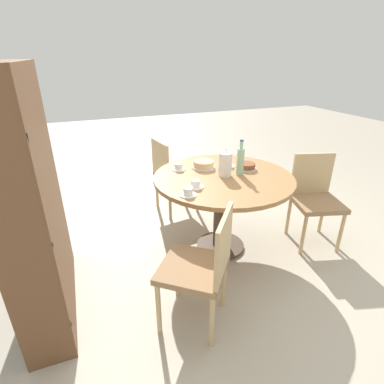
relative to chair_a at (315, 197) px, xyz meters
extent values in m
plane|color=#B2A893|center=(0.20, 0.90, -0.48)|extent=(14.00, 14.00, 0.00)
cylinder|color=#473828|center=(0.20, 0.90, -0.46)|extent=(0.46, 0.46, 0.03)
cylinder|color=#473828|center=(0.20, 0.90, -0.10)|extent=(0.15, 0.15, 0.68)
cylinder|color=#9E7042|center=(0.20, 0.90, 0.26)|extent=(1.24, 1.24, 0.04)
cylinder|color=tan|center=(-0.18, 0.24, -0.27)|extent=(0.03, 0.03, 0.42)
cylinder|color=tan|center=(-0.28, -0.11, -0.27)|extent=(0.03, 0.03, 0.42)
cylinder|color=tan|center=(0.17, 0.14, -0.27)|extent=(0.03, 0.03, 0.42)
cylinder|color=tan|center=(0.07, -0.21, -0.27)|extent=(0.03, 0.03, 0.42)
cube|color=#93704C|center=(-0.06, 0.02, -0.04)|extent=(0.52, 0.52, 0.04)
cube|color=tan|center=(0.13, -0.04, 0.19)|extent=(0.14, 0.39, 0.41)
cylinder|color=tan|center=(0.95, 0.84, -0.27)|extent=(0.03, 0.03, 0.42)
cylinder|color=tan|center=(1.31, 0.89, -0.27)|extent=(0.03, 0.03, 0.42)
cylinder|color=tan|center=(0.90, 1.19, -0.27)|extent=(0.03, 0.03, 0.42)
cylinder|color=tan|center=(1.25, 1.25, -0.27)|extent=(0.03, 0.03, 0.42)
cube|color=#93704C|center=(1.10, 1.04, -0.04)|extent=(0.48, 0.48, 0.04)
cube|color=tan|center=(1.07, 1.24, 0.19)|extent=(0.40, 0.09, 0.41)
cylinder|color=tan|center=(-0.27, 1.50, -0.27)|extent=(0.03, 0.03, 0.42)
cylinder|color=tan|center=(-0.55, 1.72, -0.27)|extent=(0.03, 0.03, 0.42)
cylinder|color=tan|center=(-0.49, 1.22, -0.27)|extent=(0.03, 0.03, 0.42)
cylinder|color=tan|center=(-0.77, 1.44, -0.27)|extent=(0.03, 0.03, 0.42)
cube|color=#93704C|center=(-0.52, 1.47, -0.04)|extent=(0.59, 0.59, 0.04)
cube|color=tan|center=(-0.64, 1.31, 0.19)|extent=(0.33, 0.27, 0.41)
cube|color=brown|center=(0.51, 2.39, 0.37)|extent=(0.04, 0.28, 1.69)
cube|color=brown|center=(-0.54, 2.39, 0.37)|extent=(0.04, 0.28, 1.69)
cube|color=brown|center=(-0.01, 2.26, 0.37)|extent=(1.08, 0.02, 1.69)
cube|color=brown|center=(-0.01, 2.39, -0.46)|extent=(1.01, 0.27, 0.04)
cube|color=brown|center=(-0.01, 2.39, -0.14)|extent=(1.01, 0.27, 0.04)
cube|color=brown|center=(-0.01, 2.39, 0.20)|extent=(1.01, 0.27, 0.04)
cube|color=brown|center=(-0.01, 2.39, 0.54)|extent=(1.01, 0.27, 0.04)
cube|color=brown|center=(-0.01, 2.39, 0.88)|extent=(1.01, 0.27, 0.04)
cube|color=#234793|center=(0.29, 2.38, -0.33)|extent=(0.41, 0.21, 0.21)
cube|color=teal|center=(-0.32, 2.38, -0.33)|extent=(0.41, 0.21, 0.23)
cube|color=#703384|center=(0.29, 2.38, -0.02)|extent=(0.40, 0.21, 0.20)
cube|color=#B72D28|center=(-0.32, 2.38, -0.02)|extent=(0.40, 0.21, 0.21)
cube|color=gold|center=(0.28, 2.38, 0.33)|extent=(0.42, 0.21, 0.22)
cube|color=teal|center=(-0.31, 2.38, 0.34)|extent=(0.42, 0.21, 0.25)
cube|color=orange|center=(0.28, 2.38, 0.70)|extent=(0.42, 0.21, 0.28)
cube|color=#703384|center=(-0.31, 2.38, 0.69)|extent=(0.42, 0.21, 0.27)
cube|color=gold|center=(0.28, 2.38, 1.02)|extent=(0.41, 0.21, 0.24)
cylinder|color=white|center=(0.20, 0.89, 0.38)|extent=(0.11, 0.11, 0.21)
cone|color=white|center=(0.20, 0.89, 0.49)|extent=(0.10, 0.10, 0.02)
sphere|color=white|center=(0.20, 0.89, 0.51)|extent=(0.02, 0.02, 0.02)
cylinder|color=#99C6A3|center=(0.18, 0.75, 0.39)|extent=(0.06, 0.06, 0.24)
cylinder|color=#99C6A3|center=(0.18, 0.75, 0.54)|extent=(0.03, 0.03, 0.07)
cylinder|color=#2D5184|center=(0.18, 0.75, 0.58)|extent=(0.03, 0.03, 0.01)
cylinder|color=silver|center=(0.45, 0.98, 0.28)|extent=(0.22, 0.22, 0.01)
cylinder|color=#DBB784|center=(0.45, 0.98, 0.31)|extent=(0.19, 0.19, 0.06)
cylinder|color=silver|center=(0.27, 0.62, 0.28)|extent=(0.19, 0.19, 0.01)
cylinder|color=brown|center=(0.27, 0.62, 0.31)|extent=(0.16, 0.16, 0.05)
cylinder|color=white|center=(0.40, 0.75, 0.28)|extent=(0.13, 0.13, 0.01)
cylinder|color=white|center=(0.40, 0.75, 0.31)|extent=(0.07, 0.07, 0.05)
cylinder|color=white|center=(-0.07, 1.33, 0.28)|extent=(0.13, 0.13, 0.01)
cylinder|color=white|center=(-0.07, 1.33, 0.31)|extent=(0.07, 0.07, 0.05)
cylinder|color=white|center=(0.48, 1.22, 0.28)|extent=(0.13, 0.13, 0.01)
cylinder|color=white|center=(0.48, 1.22, 0.31)|extent=(0.07, 0.07, 0.05)
cylinder|color=white|center=(0.05, 1.22, 0.28)|extent=(0.13, 0.13, 0.01)
cylinder|color=white|center=(0.05, 1.22, 0.31)|extent=(0.07, 0.07, 0.05)
camera|label=1|loc=(-1.99, 2.04, 1.25)|focal=28.00mm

